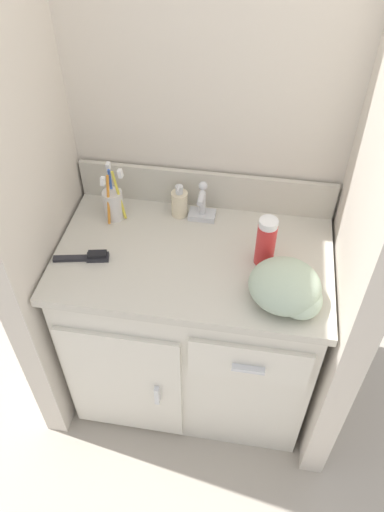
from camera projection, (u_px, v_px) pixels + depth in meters
The scene contains 12 objects.
ground_plane at pixel (193, 381), 2.10m from camera, with size 6.00×6.00×0.00m, color #ADA393.
wall_back at pixel (210, 104), 1.54m from camera, with size 1.05×0.08×2.20m, color beige.
wall_left at pixel (20, 145), 1.38m from camera, with size 0.08×0.60×2.20m, color beige.
wall_right at pixel (382, 179), 1.26m from camera, with size 0.08×0.60×2.20m, color beige.
vanity at pixel (193, 325), 1.82m from camera, with size 0.87×0.54×0.75m.
backsplash at pixel (205, 189), 1.69m from camera, with size 0.87×0.02×0.14m.
sink_faucet at pixel (202, 206), 1.66m from camera, with size 0.09×0.09×0.14m.
toothbrush_cup at pixel (113, 203), 1.65m from camera, with size 0.08×0.10×0.20m.
soap_dispenser at pixel (180, 203), 1.67m from camera, with size 0.06×0.06×0.12m.
shaving_cream_can at pixel (266, 242), 1.49m from camera, with size 0.06×0.06×0.17m.
hairbrush at pixel (89, 257), 1.55m from camera, with size 0.17×0.06×0.03m.
hand_towel at pixel (288, 288), 1.40m from camera, with size 0.21×0.21×0.11m.
Camera 1 is at (0.18, -1.10, 1.85)m, focal length 35.00 mm.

